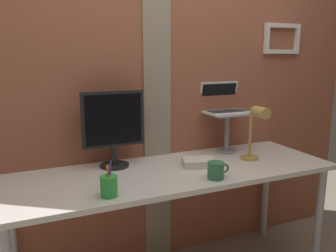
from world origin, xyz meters
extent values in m
cube|color=#9E563D|center=(0.00, 0.48, 1.15)|extent=(3.26, 0.12, 2.30)
cube|color=gray|center=(-0.01, 0.42, 1.15)|extent=(0.19, 0.01, 2.30)
cube|color=white|center=(1.00, 0.40, 1.66)|extent=(0.32, 0.03, 0.03)
cube|color=white|center=(1.00, 0.40, 1.47)|extent=(0.32, 0.03, 0.03)
cube|color=white|center=(0.85, 0.40, 1.57)|extent=(0.03, 0.03, 0.16)
cube|color=white|center=(1.15, 0.40, 1.57)|extent=(0.03, 0.03, 0.16)
cube|color=silver|center=(-0.03, 0.09, 0.76)|extent=(1.98, 0.66, 0.03)
cylinder|color=#B2B2B7|center=(0.90, -0.17, 0.37)|extent=(0.05, 0.05, 0.74)
cylinder|color=#B2B2B7|center=(-0.96, 0.36, 0.37)|extent=(0.05, 0.05, 0.74)
cylinder|color=#B2B2B7|center=(0.90, 0.36, 0.37)|extent=(0.05, 0.05, 0.74)
cylinder|color=black|center=(-0.35, 0.30, 0.78)|extent=(0.18, 0.18, 0.01)
cylinder|color=black|center=(-0.35, 0.30, 0.84)|extent=(0.04, 0.04, 0.12)
cube|color=black|center=(-0.35, 0.30, 1.07)|extent=(0.38, 0.04, 0.34)
cube|color=black|center=(-0.35, 0.28, 1.07)|extent=(0.34, 0.00, 0.30)
cylinder|color=gray|center=(0.47, 0.30, 0.78)|extent=(0.14, 0.14, 0.01)
cylinder|color=gray|center=(0.47, 0.30, 0.91)|extent=(0.03, 0.03, 0.26)
cube|color=gray|center=(0.47, 0.30, 1.04)|extent=(0.28, 0.22, 0.01)
cube|color=white|center=(0.47, 0.30, 1.06)|extent=(0.31, 0.21, 0.01)
cube|color=#2D2D30|center=(0.47, 0.32, 1.06)|extent=(0.27, 0.12, 0.00)
cube|color=white|center=(0.47, 0.43, 1.16)|extent=(0.31, 0.05, 0.20)
cube|color=black|center=(0.47, 0.42, 1.16)|extent=(0.28, 0.04, 0.17)
cylinder|color=tan|center=(0.51, 0.09, 0.78)|extent=(0.12, 0.12, 0.02)
cylinder|color=tan|center=(0.51, 0.09, 0.95)|extent=(0.02, 0.02, 0.33)
cylinder|color=tan|center=(0.51, 0.00, 1.10)|extent=(0.07, 0.11, 0.07)
cylinder|color=green|center=(-0.49, -0.13, 0.82)|extent=(0.08, 0.08, 0.10)
cylinder|color=blue|center=(-0.48, -0.12, 0.86)|extent=(0.02, 0.02, 0.17)
cylinder|color=red|center=(-0.49, -0.13, 0.86)|extent=(0.01, 0.01, 0.15)
cylinder|color=red|center=(-0.50, -0.15, 0.85)|extent=(0.03, 0.02, 0.14)
cylinder|color=yellow|center=(-0.49, -0.15, 0.86)|extent=(0.02, 0.01, 0.15)
cylinder|color=#33724C|center=(0.12, -0.13, 0.82)|extent=(0.09, 0.09, 0.10)
torus|color=#33724C|center=(0.17, -0.13, 0.82)|extent=(0.05, 0.01, 0.05)
cube|color=silver|center=(0.14, 0.09, 0.79)|extent=(0.23, 0.19, 0.05)
camera|label=1|loc=(-0.85, -1.67, 1.45)|focal=36.28mm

